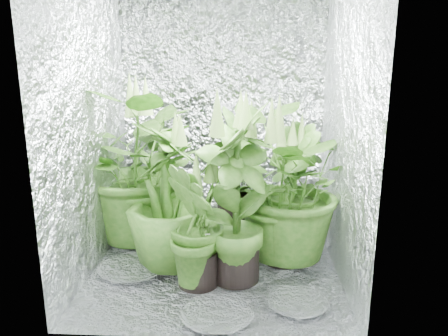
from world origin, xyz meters
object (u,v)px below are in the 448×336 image
at_px(plant_g, 197,227).
at_px(circulation_fan, 304,237).
at_px(plant_a, 140,166).
at_px(plant_b, 237,173).
at_px(plant_e, 285,187).
at_px(plant_d, 168,197).
at_px(plant_f, 236,195).
at_px(plant_c, 290,189).

bearing_deg(plant_g, circulation_fan, 31.51).
bearing_deg(plant_a, plant_b, 21.72).
height_order(plant_e, circulation_fan, plant_e).
xyz_separation_m(plant_d, plant_f, (0.45, -0.15, 0.07)).
relative_size(plant_a, plant_c, 1.38).
height_order(plant_d, plant_e, plant_e).
height_order(plant_g, circulation_fan, plant_g).
relative_size(plant_c, plant_d, 0.93).
height_order(plant_c, plant_g, plant_c).
xyz_separation_m(plant_f, plant_g, (-0.23, -0.08, -0.18)).
bearing_deg(circulation_fan, plant_e, -171.29).
relative_size(plant_d, plant_e, 0.94).
relative_size(plant_e, plant_f, 0.93).
bearing_deg(plant_c, plant_d, -157.01).
bearing_deg(plant_b, plant_g, -103.56).
xyz_separation_m(plant_a, plant_d, (0.27, -0.39, -0.10)).
relative_size(plant_a, plant_b, 1.26).
relative_size(plant_b, circulation_fan, 3.16).
xyz_separation_m(plant_f, circulation_fan, (0.47, 0.35, -0.41)).
xyz_separation_m(plant_e, plant_f, (-0.32, -0.27, 0.02)).
xyz_separation_m(plant_a, plant_e, (1.04, -0.27, -0.06)).
relative_size(plant_a, plant_g, 1.60).
bearing_deg(plant_c, plant_e, -104.01).
bearing_deg(plant_g, plant_d, 133.51).
bearing_deg(plant_d, plant_g, -46.49).
distance_m(plant_c, circulation_fan, 0.35).
bearing_deg(circulation_fan, plant_d, 173.38).
bearing_deg(plant_c, plant_f, -127.05).
bearing_deg(plant_g, plant_c, 43.72).
height_order(plant_a, plant_f, plant_a).
bearing_deg(plant_a, plant_f, -36.84).
distance_m(plant_e, plant_f, 0.42).
bearing_deg(plant_e, circulation_fan, 27.62).
height_order(plant_b, plant_c, plant_b).
bearing_deg(plant_b, plant_f, -89.10).
relative_size(plant_c, plant_e, 0.87).
distance_m(plant_a, plant_g, 0.82).
xyz_separation_m(plant_b, plant_d, (-0.44, -0.67, 0.01)).
height_order(plant_f, plant_g, plant_f).
bearing_deg(plant_g, plant_a, 128.23).
bearing_deg(plant_g, plant_e, 32.54).
relative_size(plant_d, plant_f, 0.87).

